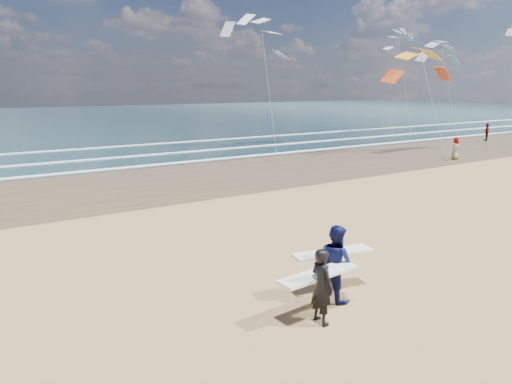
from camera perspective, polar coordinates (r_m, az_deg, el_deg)
wet_sand_strip at (r=36.94m, az=14.25°, el=4.39°), size 220.00×12.00×0.01m
ocean at (r=83.71m, az=-13.65°, el=9.10°), size 220.00×100.00×0.02m
foam_breakers at (r=44.45m, az=4.83°, el=6.22°), size 220.00×11.70×0.05m
surfer_near at (r=10.75m, az=8.16°, el=-11.37°), size 2.24×1.04×1.82m
surfer_far at (r=11.92m, az=9.92°, el=-8.59°), size 2.26×1.29×1.97m
beachgoer_0 at (r=37.13m, az=23.69°, el=5.01°), size 0.93×0.76×1.65m
beachgoer_1 at (r=51.45m, az=26.89°, el=6.70°), size 1.01×0.99×1.71m
kite_0 at (r=38.07m, az=20.65°, el=12.79°), size 7.00×4.87×9.51m
kite_1 at (r=39.80m, az=1.27°, el=15.46°), size 6.65×4.83×12.06m
kite_2 at (r=58.57m, az=22.63°, el=13.60°), size 6.80×4.85×11.70m
kite_5 at (r=58.74m, az=17.92°, el=13.73°), size 4.78×4.63×12.70m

